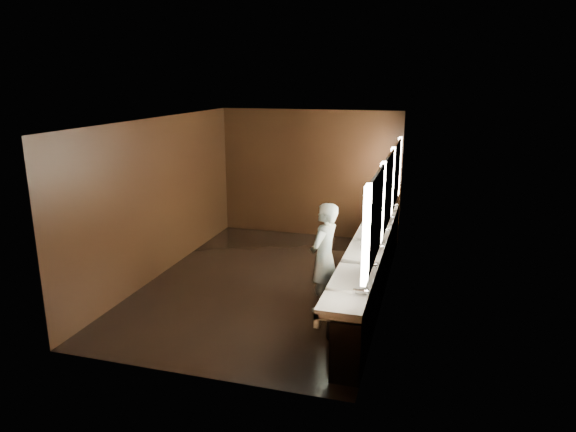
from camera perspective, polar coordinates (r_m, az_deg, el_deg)
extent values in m
plane|color=black|center=(9.03, -2.27, -7.40)|extent=(6.00, 6.00, 0.00)
cube|color=#2D2D2B|center=(8.37, -2.47, 10.61)|extent=(4.00, 6.00, 0.02)
cube|color=black|center=(11.41, 2.40, 4.72)|extent=(4.00, 0.02, 2.80)
cube|color=black|center=(5.94, -11.55, -5.43)|extent=(4.00, 0.02, 2.80)
cube|color=black|center=(9.40, -14.02, 2.03)|extent=(0.02, 6.00, 2.80)
cube|color=black|center=(8.20, 11.03, 0.31)|extent=(0.02, 6.00, 2.80)
cube|color=black|center=(8.52, 9.48, -6.09)|extent=(0.36, 5.40, 0.81)
cube|color=white|center=(8.38, 8.97, -3.19)|extent=(0.55, 5.40, 0.12)
cube|color=white|center=(8.43, 7.29, -3.58)|extent=(0.06, 5.40, 0.18)
cylinder|color=silver|center=(6.26, 8.09, -8.22)|extent=(0.18, 0.04, 0.04)
cylinder|color=silver|center=(7.07, 9.12, -5.48)|extent=(0.18, 0.04, 0.04)
cylinder|color=silver|center=(7.90, 9.93, -3.30)|extent=(0.18, 0.04, 0.04)
cylinder|color=silver|center=(8.74, 10.58, -1.54)|extent=(0.18, 0.04, 0.04)
cylinder|color=silver|center=(9.58, 11.11, -0.09)|extent=(0.18, 0.04, 0.04)
cylinder|color=silver|center=(10.43, 11.56, 1.13)|extent=(0.18, 0.04, 0.04)
cube|color=white|center=(5.81, 8.67, -2.13)|extent=(0.06, 0.22, 1.15)
cube|color=white|center=(6.57, 9.74, -0.15)|extent=(0.03, 1.32, 1.15)
cube|color=white|center=(7.34, 10.34, 1.44)|extent=(0.06, 0.23, 1.15)
cube|color=white|center=(8.12, 11.05, 2.71)|extent=(0.03, 1.32, 1.15)
cube|color=white|center=(8.90, 11.43, 3.77)|extent=(0.06, 0.23, 1.15)
cube|color=white|center=(9.68, 11.94, 4.65)|extent=(0.03, 1.32, 1.15)
cube|color=white|center=(10.47, 12.20, 5.40)|extent=(0.06, 0.22, 1.15)
imported|color=#98CDE3|center=(7.75, 4.03, -4.61)|extent=(0.56, 0.70, 1.68)
cylinder|color=black|center=(7.15, 5.91, -11.10)|extent=(0.44, 0.44, 0.61)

